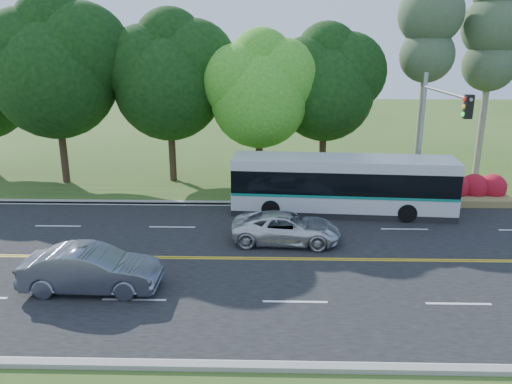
{
  "coord_description": "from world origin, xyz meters",
  "views": [
    {
      "loc": [
        -1.45,
        -18.64,
        8.46
      ],
      "look_at": [
        -1.97,
        2.0,
        2.24
      ],
      "focal_mm": 35.0,
      "sensor_mm": 36.0,
      "label": 1
    }
  ],
  "objects_px": {
    "traffic_signal": "(434,125)",
    "transit_bus": "(342,186)",
    "sedan": "(91,269)",
    "suv": "(286,228)"
  },
  "relations": [
    {
      "from": "traffic_signal",
      "to": "transit_bus",
      "type": "distance_m",
      "value": 5.3
    },
    {
      "from": "traffic_signal",
      "to": "sedan",
      "type": "relative_size",
      "value": 1.46
    },
    {
      "from": "suv",
      "to": "traffic_signal",
      "type": "bearing_deg",
      "value": -59.45
    },
    {
      "from": "transit_bus",
      "to": "sedan",
      "type": "distance_m",
      "value": 13.18
    },
    {
      "from": "traffic_signal",
      "to": "suv",
      "type": "distance_m",
      "value": 8.93
    },
    {
      "from": "traffic_signal",
      "to": "transit_bus",
      "type": "relative_size",
      "value": 0.62
    },
    {
      "from": "transit_bus",
      "to": "suv",
      "type": "xyz_separation_m",
      "value": [
        -2.94,
        -4.0,
        -0.78
      ]
    },
    {
      "from": "suv",
      "to": "transit_bus",
      "type": "bearing_deg",
      "value": -32.54
    },
    {
      "from": "traffic_signal",
      "to": "transit_bus",
      "type": "height_order",
      "value": "traffic_signal"
    },
    {
      "from": "transit_bus",
      "to": "suv",
      "type": "height_order",
      "value": "transit_bus"
    }
  ]
}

